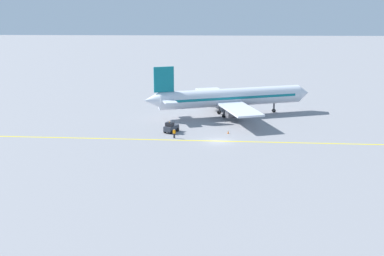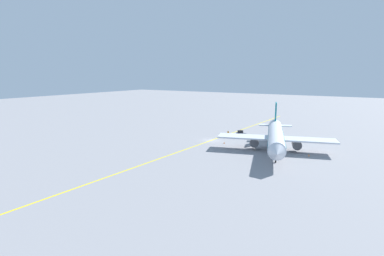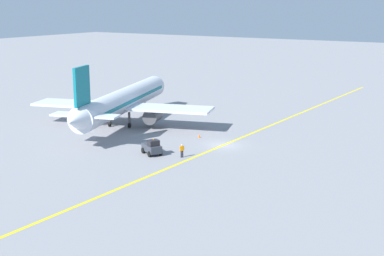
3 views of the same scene
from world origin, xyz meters
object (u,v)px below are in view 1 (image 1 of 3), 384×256
baggage_tug_dark (171,127)px  traffic_cone_near_nose (230,106)px  airplane_at_gate (229,98)px  ground_crew_worker (174,133)px  traffic_cone_mid_apron (228,132)px

baggage_tug_dark → traffic_cone_near_nose: (-21.40, 11.70, -0.63)m
airplane_at_gate → baggage_tug_dark: 17.56m
airplane_at_gate → ground_crew_worker: (17.28, -10.18, -2.80)m
ground_crew_worker → traffic_cone_mid_apron: (-3.27, 9.57, -0.63)m
baggage_tug_dark → ground_crew_worker: size_ratio=1.99×
baggage_tug_dark → ground_crew_worker: baggage_tug_dark is taller
traffic_cone_mid_apron → ground_crew_worker: bearing=-71.2°
airplane_at_gate → traffic_cone_near_nose: (-8.02, 0.70, -3.43)m
traffic_cone_near_nose → ground_crew_worker: bearing=-23.3°
airplane_at_gate → ground_crew_worker: bearing=-30.5°
baggage_tug_dark → traffic_cone_mid_apron: size_ratio=6.09×
airplane_at_gate → traffic_cone_mid_apron: 14.44m
traffic_cone_near_nose → airplane_at_gate: bearing=-5.0°
ground_crew_worker → traffic_cone_near_nose: 27.55m
airplane_at_gate → baggage_tug_dark: bearing=-39.4°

